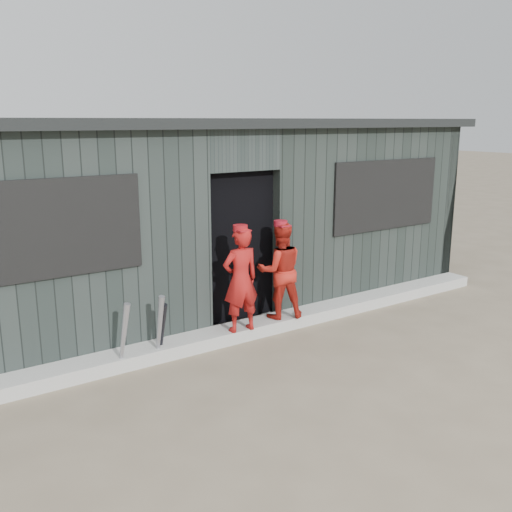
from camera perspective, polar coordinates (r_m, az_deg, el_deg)
ground at (r=5.90m, az=10.12°, el=-12.90°), size 80.00×80.00×0.00m
curb at (r=7.17m, az=-0.09°, el=-7.18°), size 8.00×0.36×0.15m
bat_left at (r=6.15m, az=-13.12°, el=-7.96°), size 0.15×0.24×0.78m
bat_mid at (r=6.31m, az=-9.65°, el=-7.18°), size 0.08×0.25×0.79m
bat_right at (r=6.41m, az=-9.36°, el=-7.35°), size 0.11×0.31×0.69m
player_red_left at (r=6.68m, az=-1.55°, el=-2.39°), size 0.47×0.32×1.25m
player_red_right at (r=7.16m, az=2.42°, el=-1.45°), size 0.72×0.65×1.22m
player_grey_back at (r=7.67m, az=0.61°, el=-1.27°), size 0.65×0.44×1.30m
dugout at (r=8.26m, az=-6.67°, el=4.21°), size 8.30×3.30×2.62m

